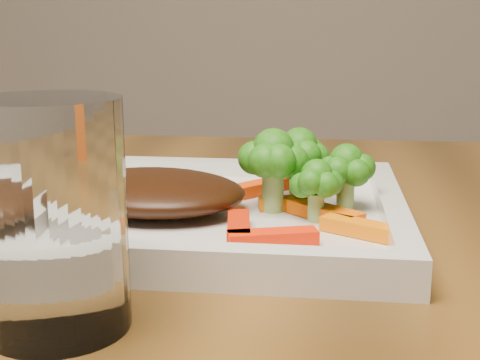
# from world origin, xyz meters

# --- Properties ---
(plate) EXTENTS (0.27, 0.27, 0.01)m
(plate) POSITION_xyz_m (0.37, -0.16, 0.76)
(plate) COLOR silver
(plate) RESTS_ON dining_table
(steak) EXTENTS (0.17, 0.14, 0.03)m
(steak) POSITION_xyz_m (0.31, -0.16, 0.78)
(steak) COLOR black
(steak) RESTS_ON plate
(broccoli_0) EXTENTS (0.07, 0.07, 0.07)m
(broccoli_0) POSITION_xyz_m (0.42, -0.11, 0.80)
(broccoli_0) COLOR #1C7513
(broccoli_0) RESTS_ON plate
(broccoli_1) EXTENTS (0.05, 0.05, 0.06)m
(broccoli_1) POSITION_xyz_m (0.46, -0.15, 0.79)
(broccoli_1) COLOR #356A11
(broccoli_1) RESTS_ON plate
(broccoli_2) EXTENTS (0.05, 0.05, 0.06)m
(broccoli_2) POSITION_xyz_m (0.44, -0.18, 0.79)
(broccoli_2) COLOR #165D0F
(broccoli_2) RESTS_ON plate
(broccoli_3) EXTENTS (0.06, 0.06, 0.06)m
(broccoli_3) POSITION_xyz_m (0.40, -0.16, 0.79)
(broccoli_3) COLOR #126D12
(broccoli_3) RESTS_ON plate
(carrot_0) EXTENTS (0.06, 0.03, 0.01)m
(carrot_0) POSITION_xyz_m (0.41, -0.24, 0.77)
(carrot_0) COLOR #FB2304
(carrot_0) RESTS_ON plate
(carrot_1) EXTENTS (0.06, 0.04, 0.01)m
(carrot_1) POSITION_xyz_m (0.47, -0.21, 0.77)
(carrot_1) COLOR orange
(carrot_1) RESTS_ON plate
(carrot_2) EXTENTS (0.02, 0.06, 0.01)m
(carrot_2) POSITION_xyz_m (0.38, -0.22, 0.77)
(carrot_2) COLOR red
(carrot_2) RESTS_ON plate
(carrot_4) EXTENTS (0.05, 0.06, 0.01)m
(carrot_4) POSITION_xyz_m (0.39, -0.10, 0.77)
(carrot_4) COLOR #F33903
(carrot_4) RESTS_ON plate
(carrot_5) EXTENTS (0.06, 0.05, 0.01)m
(carrot_5) POSITION_xyz_m (0.44, -0.17, 0.77)
(carrot_5) COLOR #FF5C04
(carrot_5) RESTS_ON plate
(carrot_6) EXTENTS (0.05, 0.02, 0.01)m
(carrot_6) POSITION_xyz_m (0.42, -0.15, 0.77)
(carrot_6) COLOR #DE6303
(carrot_6) RESTS_ON plate
(drinking_glass) EXTENTS (0.09, 0.09, 0.12)m
(drinking_glass) POSITION_xyz_m (0.31, -0.35, 0.81)
(drinking_glass) COLOR silver
(drinking_glass) RESTS_ON dining_table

